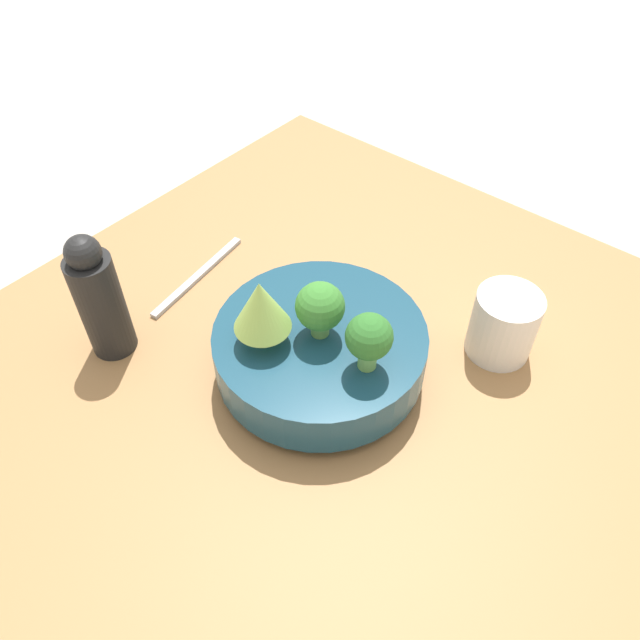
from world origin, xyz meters
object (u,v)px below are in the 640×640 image
pepper_mill (99,299)px  fork (198,276)px  bowl (320,349)px  cup (503,324)px

pepper_mill → fork: size_ratio=0.93×
bowl → fork: bearing=-94.9°
bowl → pepper_mill: size_ratio=1.43×
bowl → cup: 0.22m
bowl → pepper_mill: (0.13, -0.22, 0.04)m
bowl → cup: bearing=139.1°
cup → fork: bearing=-68.9°
bowl → pepper_mill: pepper_mill is taller
bowl → cup: (-0.16, 0.14, 0.00)m
bowl → pepper_mill: bearing=-59.6°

